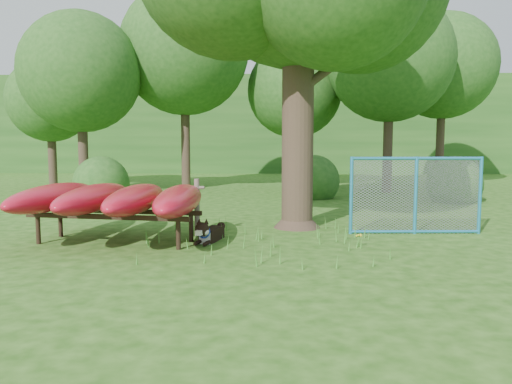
{
  "coord_description": "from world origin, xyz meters",
  "views": [
    {
      "loc": [
        0.48,
        -8.42,
        1.99
      ],
      "look_at": [
        0.2,
        1.2,
        1.0
      ],
      "focal_mm": 35.0,
      "sensor_mm": 36.0,
      "label": 1
    }
  ],
  "objects": [
    {
      "name": "wooden_post",
      "position": [
        -1.06,
        1.92,
        0.64
      ],
      "size": [
        0.33,
        0.12,
        1.2
      ],
      "rotation": [
        0.0,
        0.0,
        -0.08
      ],
      "color": "brown",
      "rests_on": "ground"
    },
    {
      "name": "bg_tree_f",
      "position": [
        -9.0,
        13.0,
        3.73
      ],
      "size": [
        3.6,
        3.6,
        5.55
      ],
      "color": "#35271D",
      "rests_on": "ground"
    },
    {
      "name": "shrub_mid",
      "position": [
        2.0,
        9.0,
        0.0
      ],
      "size": [
        1.8,
        1.8,
        1.8
      ],
      "primitive_type": "sphere",
      "color": "#21501A",
      "rests_on": "ground"
    },
    {
      "name": "bg_tree_e",
      "position": [
        8.0,
        14.0,
        5.23
      ],
      "size": [
        4.6,
        4.6,
        7.55
      ],
      "color": "#35271D",
      "rests_on": "ground"
    },
    {
      "name": "bg_tree_a",
      "position": [
        -6.5,
        10.0,
        4.48
      ],
      "size": [
        4.4,
        4.4,
        6.7
      ],
      "color": "#35271D",
      "rests_on": "ground"
    },
    {
      "name": "husky_dog",
      "position": [
        -0.73,
        1.21,
        0.19
      ],
      "size": [
        0.52,
        1.15,
        0.53
      ],
      "rotation": [
        0.0,
        0.0,
        -0.26
      ],
      "color": "black",
      "rests_on": "ground"
    },
    {
      "name": "ground",
      "position": [
        0.0,
        0.0,
        0.0
      ],
      "size": [
        80.0,
        80.0,
        0.0
      ],
      "primitive_type": "plane",
      "color": "#204C0F",
      "rests_on": "ground"
    },
    {
      "name": "bg_tree_d",
      "position": [
        5.0,
        11.0,
        5.08
      ],
      "size": [
        4.8,
        4.8,
        7.5
      ],
      "color": "#35271D",
      "rests_on": "ground"
    },
    {
      "name": "wildflower_clump",
      "position": [
        2.15,
        0.84,
        0.2
      ],
      "size": [
        0.12,
        0.1,
        0.25
      ],
      "rotation": [
        0.0,
        0.0,
        0.26
      ],
      "color": "#458B2D",
      "rests_on": "ground"
    },
    {
      "name": "bg_tree_c",
      "position": [
        1.5,
        13.0,
        4.11
      ],
      "size": [
        4.0,
        4.0,
        6.12
      ],
      "color": "#35271D",
      "rests_on": "ground"
    },
    {
      "name": "fence_section",
      "position": [
        3.58,
        2.24,
        0.83
      ],
      "size": [
        2.84,
        0.18,
        2.76
      ],
      "rotation": [
        0.0,
        0.0,
        0.04
      ],
      "color": "#2A8FC7",
      "rests_on": "ground"
    },
    {
      "name": "wooded_hillside",
      "position": [
        0.0,
        28.0,
        3.0
      ],
      "size": [
        80.0,
        12.0,
        6.0
      ],
      "primitive_type": "cube",
      "color": "#21501A",
      "rests_on": "ground"
    },
    {
      "name": "shrub_left",
      "position": [
        -5.0,
        7.5,
        0.0
      ],
      "size": [
        1.8,
        1.8,
        1.8
      ],
      "primitive_type": "sphere",
      "color": "#21501A",
      "rests_on": "ground"
    },
    {
      "name": "bg_tree_b",
      "position": [
        -3.0,
        12.0,
        5.61
      ],
      "size": [
        5.2,
        5.2,
        8.22
      ],
      "color": "#35271D",
      "rests_on": "ground"
    },
    {
      "name": "shrub_right",
      "position": [
        6.5,
        8.0,
        0.0
      ],
      "size": [
        1.8,
        1.8,
        1.8
      ],
      "primitive_type": "sphere",
      "color": "#21501A",
      "rests_on": "ground"
    },
    {
      "name": "kayak_rack",
      "position": [
        -2.55,
        1.13,
        0.87
      ],
      "size": [
        3.53,
        3.71,
        1.14
      ],
      "rotation": [
        0.0,
        0.0,
        -0.15
      ],
      "color": "black",
      "rests_on": "ground"
    }
  ]
}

